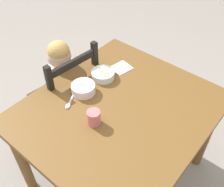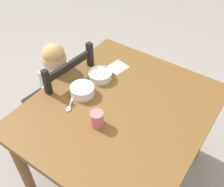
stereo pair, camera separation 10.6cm
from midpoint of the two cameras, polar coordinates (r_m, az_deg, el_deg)
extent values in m
plane|color=gray|center=(2.24, 2.52, -16.56)|extent=(8.00, 8.00, 0.00)
cube|color=brown|center=(1.64, 3.32, -3.57)|extent=(1.15, 1.02, 0.04)
cylinder|color=brown|center=(2.13, 20.82, -8.17)|extent=(0.07, 0.07, 0.72)
cylinder|color=brown|center=(1.96, -17.16, -13.38)|extent=(0.07, 0.07, 0.72)
cylinder|color=brown|center=(2.38, 1.98, 1.99)|extent=(0.07, 0.07, 0.72)
cube|color=black|center=(2.18, -8.90, -0.56)|extent=(0.46, 0.46, 0.02)
cube|color=black|center=(2.53, -7.58, 0.06)|extent=(0.04, 0.04, 0.43)
cube|color=black|center=(2.40, -14.68, -4.32)|extent=(0.04, 0.04, 0.43)
cube|color=black|center=(2.32, -1.70, -4.61)|extent=(0.04, 0.04, 0.43)
cube|color=black|center=(2.18, -9.16, -9.78)|extent=(0.04, 0.04, 0.43)
cube|color=black|center=(1.98, -1.99, 4.72)|extent=(0.04, 0.04, 0.50)
cube|color=black|center=(1.81, -10.84, -0.64)|extent=(0.04, 0.04, 0.50)
cube|color=black|center=(1.78, -6.66, 6.37)|extent=(0.36, 0.06, 0.05)
cube|color=black|center=(1.87, -6.29, 2.73)|extent=(0.36, 0.06, 0.05)
cube|color=white|center=(2.05, -8.83, 2.46)|extent=(0.22, 0.14, 0.32)
sphere|color=#D6AB8F|center=(1.90, -9.59, 7.80)|extent=(0.17, 0.17, 0.17)
sphere|color=tan|center=(1.88, -9.73, 8.74)|extent=(0.16, 0.16, 0.16)
cylinder|color=#3F4C72|center=(2.24, -6.66, -6.99)|extent=(0.07, 0.07, 0.45)
cylinder|color=#3F4C72|center=(2.28, -4.72, -5.36)|extent=(0.07, 0.07, 0.45)
cylinder|color=white|center=(1.88, -9.83, 0.98)|extent=(0.06, 0.24, 0.13)
cylinder|color=white|center=(2.01, -4.42, 4.87)|extent=(0.06, 0.24, 0.13)
cylinder|color=white|center=(1.70, -4.34, 0.99)|extent=(0.15, 0.15, 0.06)
cylinder|color=white|center=(1.72, -4.30, 0.33)|extent=(0.07, 0.07, 0.01)
cylinder|color=green|center=(1.69, -4.36, 1.22)|extent=(0.13, 0.13, 0.03)
sphere|color=green|center=(1.68, -4.51, 1.56)|extent=(0.01, 0.01, 0.01)
sphere|color=green|center=(1.67, -5.51, 1.05)|extent=(0.01, 0.01, 0.01)
sphere|color=green|center=(1.68, -5.39, 1.42)|extent=(0.01, 0.01, 0.01)
sphere|color=green|center=(1.69, -4.44, 1.73)|extent=(0.01, 0.01, 0.01)
sphere|color=green|center=(1.69, -4.71, 1.83)|extent=(0.01, 0.01, 0.01)
cylinder|color=white|center=(1.81, -0.25, 4.01)|extent=(0.16, 0.16, 0.05)
cylinder|color=white|center=(1.82, -0.25, 3.48)|extent=(0.07, 0.07, 0.01)
cylinder|color=orange|center=(1.80, -0.25, 4.19)|extent=(0.13, 0.13, 0.03)
cube|color=orange|center=(1.82, -0.88, 5.26)|extent=(0.01, 0.01, 0.01)
cube|color=orange|center=(1.76, 0.33, 3.65)|extent=(0.02, 0.02, 0.01)
cube|color=orange|center=(1.78, 0.78, 4.19)|extent=(0.02, 0.02, 0.01)
cube|color=orange|center=(1.79, -0.52, 4.49)|extent=(0.02, 0.02, 0.01)
cube|color=silver|center=(1.68, -6.83, -1.17)|extent=(0.09, 0.05, 0.00)
ellipsoid|color=silver|center=(1.64, -7.54, -2.73)|extent=(0.05, 0.05, 0.01)
cylinder|color=#D46C71|center=(1.51, -1.87, -5.20)|extent=(0.08, 0.08, 0.09)
cube|color=white|center=(1.91, 3.61, 5.47)|extent=(0.15, 0.14, 0.00)
camera|label=1|loc=(0.05, 91.86, -1.79)|focal=43.00mm
camera|label=2|loc=(0.05, -88.14, 1.79)|focal=43.00mm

